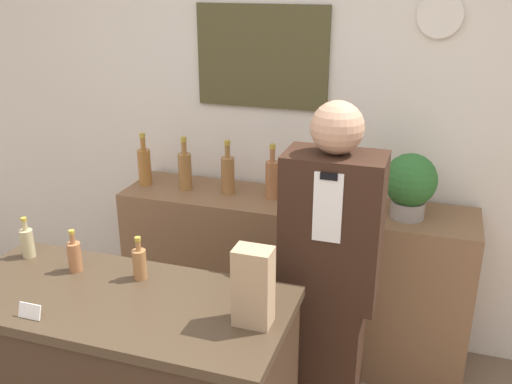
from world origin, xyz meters
name	(u,v)px	position (x,y,z in m)	size (l,w,h in m)	color
back_wall	(295,118)	(0.00, 2.00, 1.36)	(5.20, 0.09, 2.70)	silver
back_shelf	(291,276)	(0.07, 1.72, 0.48)	(2.00, 0.45, 0.95)	brown
shopkeeper	(329,286)	(0.41, 1.06, 0.83)	(0.42, 0.27, 1.67)	#331E14
potted_plant	(410,183)	(0.69, 1.68, 1.14)	(0.27, 0.27, 0.34)	#9E998E
paper_bag	(253,287)	(0.25, 0.48, 1.13)	(0.13, 0.09, 0.29)	tan
price_card_right	(30,311)	(-0.53, 0.26, 1.01)	(0.09, 0.02, 0.06)	white
counter_bottle_0	(27,242)	(-0.85, 0.66, 1.05)	(0.06, 0.06, 0.19)	tan
counter_bottle_1	(75,256)	(-0.58, 0.61, 1.05)	(0.06, 0.06, 0.19)	#A56940
counter_bottle_2	(140,263)	(-0.29, 0.64, 1.05)	(0.06, 0.06, 0.19)	#A06B3E
shelf_bottle_0	(145,165)	(-0.85, 1.71, 1.07)	(0.08, 0.08, 0.32)	#A36A31
shelf_bottle_1	(185,170)	(-0.58, 1.71, 1.07)	(0.08, 0.08, 0.32)	#9C6C38
shelf_bottle_2	(228,174)	(-0.32, 1.72, 1.07)	(0.08, 0.08, 0.32)	olive
shelf_bottle_3	(272,178)	(-0.06, 1.73, 1.07)	(0.08, 0.08, 0.32)	#A1653C
shelf_bottle_4	(318,184)	(0.21, 1.72, 1.07)	(0.08, 0.08, 0.32)	#9F6734
shelf_bottle_5	(367,189)	(0.47, 1.71, 1.07)	(0.08, 0.08, 0.32)	#A26F3F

